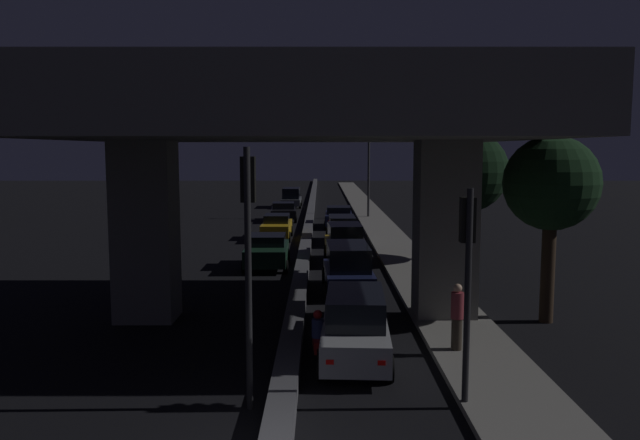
{
  "coord_description": "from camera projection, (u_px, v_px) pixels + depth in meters",
  "views": [
    {
      "loc": [
        0.79,
        -10.09,
        5.51
      ],
      "look_at": [
        0.64,
        23.26,
        1.72
      ],
      "focal_mm": 35.0,
      "sensor_mm": 36.0,
      "label": 1
    }
  ],
  "objects": [
    {
      "name": "car_silver_lead",
      "position": [
        358.0,
        326.0,
        16.25
      ],
      "size": [
        2.0,
        4.61,
        1.82
      ],
      "rotation": [
        0.0,
        0.0,
        1.52
      ],
      "color": "gray",
      "rests_on": "ground_plane"
    },
    {
      "name": "traffic_light_right_of_median",
      "position": [
        470.0,
        259.0,
        13.04
      ],
      "size": [
        0.3,
        0.49,
        4.72
      ],
      "color": "black",
      "rests_on": "ground_plane"
    },
    {
      "name": "car_dark_blue_fifth",
      "position": [
        342.0,
        216.0,
        44.18
      ],
      "size": [
        2.09,
        4.31,
        1.5
      ],
      "rotation": [
        0.0,
        0.0,
        1.55
      ],
      "color": "#141938",
      "rests_on": "ground_plane"
    },
    {
      "name": "car_dark_blue_second",
      "position": [
        351.0,
        266.0,
        24.22
      ],
      "size": [
        2.03,
        4.26,
        1.83
      ],
      "rotation": [
        0.0,
        0.0,
        1.6
      ],
      "color": "#141938",
      "rests_on": "ground_plane"
    },
    {
      "name": "traffic_light_left_of_median",
      "position": [
        251.0,
        233.0,
        12.99
      ],
      "size": [
        0.3,
        0.49,
        5.56
      ],
      "color": "black",
      "rests_on": "ground_plane"
    },
    {
      "name": "roadside_tree_kerbside_mid",
      "position": [
        471.0,
        172.0,
        30.05
      ],
      "size": [
        3.91,
        3.91,
        6.4
      ],
      "color": "#38281C",
      "rests_on": "ground_plane"
    },
    {
      "name": "car_dark_green_lead_oncoming",
      "position": [
        270.0,
        251.0,
        29.09
      ],
      "size": [
        2.1,
        4.01,
        1.53
      ],
      "rotation": [
        0.0,
        0.0,
        -1.56
      ],
      "color": "black",
      "rests_on": "ground_plane"
    },
    {
      "name": "car_taxi_yellow_third",
      "position": [
        348.0,
        243.0,
        30.43
      ],
      "size": [
        2.06,
        4.07,
        1.89
      ],
      "rotation": [
        0.0,
        0.0,
        1.62
      ],
      "color": "gold",
      "rests_on": "ground_plane"
    },
    {
      "name": "car_grey_fourth_oncoming",
      "position": [
        294.0,
        197.0,
        59.4
      ],
      "size": [
        1.95,
        4.62,
        1.86
      ],
      "rotation": [
        0.0,
        0.0,
        -1.57
      ],
      "color": "#515459",
      "rests_on": "ground_plane"
    },
    {
      "name": "car_grey_fourth",
      "position": [
        345.0,
        229.0,
        36.74
      ],
      "size": [
        1.9,
        4.49,
        1.6
      ],
      "rotation": [
        0.0,
        0.0,
        1.59
      ],
      "color": "#515459",
      "rests_on": "ground_plane"
    },
    {
      "name": "pedestrian_on_sidewalk",
      "position": [
        460.0,
        317.0,
        16.61
      ],
      "size": [
        0.34,
        0.34,
        1.8
      ],
      "color": "#2D261E",
      "rests_on": "sidewalk_right"
    },
    {
      "name": "car_taxi_yellow_second_oncoming",
      "position": [
        280.0,
        226.0,
        38.35
      ],
      "size": [
        1.86,
        4.28,
        1.51
      ],
      "rotation": [
        0.0,
        0.0,
        -1.58
      ],
      "color": "gold",
      "rests_on": "ground_plane"
    },
    {
      "name": "median_divider",
      "position": [
        312.0,
        222.0,
        45.4
      ],
      "size": [
        0.61,
        126.0,
        0.42
      ],
      "primitive_type": "cube",
      "color": "#4C4C51",
      "rests_on": "ground_plane"
    },
    {
      "name": "roadside_tree_kerbside_near",
      "position": [
        555.0,
        185.0,
        19.46
      ],
      "size": [
        2.98,
        2.98,
        5.95
      ],
      "color": "#2D2116",
      "rests_on": "ground_plane"
    },
    {
      "name": "motorcycle_red_filtering_near",
      "position": [
        321.0,
        340.0,
        16.19
      ],
      "size": [
        0.34,
        1.77,
        1.37
      ],
      "rotation": [
        0.0,
        0.0,
        1.64
      ],
      "color": "black",
      "rests_on": "ground_plane"
    },
    {
      "name": "elevated_overpass",
      "position": [
        298.0,
        120.0,
        19.66
      ],
      "size": [
        15.12,
        12.39,
        8.6
      ],
      "color": "slate",
      "rests_on": "ground_plane"
    },
    {
      "name": "street_lamp",
      "position": [
        366.0,
        163.0,
        49.37
      ],
      "size": [
        2.81,
        0.32,
        7.27
      ],
      "color": "#2D2D30",
      "rests_on": "ground_plane"
    },
    {
      "name": "car_black_third_oncoming",
      "position": [
        286.0,
        211.0,
        48.07
      ],
      "size": [
        2.18,
        4.12,
        1.43
      ],
      "rotation": [
        0.0,
        0.0,
        -1.52
      ],
      "color": "black",
      "rests_on": "ground_plane"
    },
    {
      "name": "sidewalk_right",
      "position": [
        391.0,
        238.0,
        38.44
      ],
      "size": [
        2.42,
        126.0,
        0.16
      ],
      "primitive_type": "cube",
      "color": "slate",
      "rests_on": "ground_plane"
    }
  ]
}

